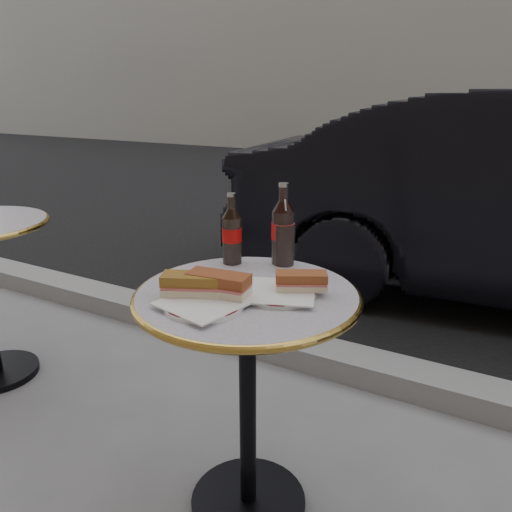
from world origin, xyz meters
The scene contains 12 objects.
ground centered at (0.00, 0.00, 0.00)m, with size 80.00×80.00×0.00m, color slate.
asphalt_road centered at (0.00, 5.00, 0.00)m, with size 40.00×8.00×0.00m, color black.
curb centered at (0.00, 0.90, 0.05)m, with size 40.00×0.20×0.12m, color gray.
bistro_table centered at (0.00, 0.00, 0.37)m, with size 0.62×0.62×0.73m, color #BAB2C4, non-canonical shape.
plate_left centered at (-0.04, -0.14, 0.74)m, with size 0.20×0.20×0.01m, color white.
plate_right centered at (0.09, 0.02, 0.74)m, with size 0.20×0.20×0.01m, color silver.
sandwich_left_a centered at (-0.10, -0.11, 0.77)m, with size 0.16×0.07×0.05m, color brown.
sandwich_left_b centered at (-0.04, -0.08, 0.77)m, with size 0.16×0.08×0.06m, color brown.
sandwich_right centered at (0.14, 0.05, 0.77)m, with size 0.14×0.06×0.05m, color brown.
cola_bottle_left centered at (-0.16, 0.18, 0.84)m, with size 0.06×0.06×0.22m, color black, non-canonical shape.
cola_bottle_right centered at (-0.02, 0.26, 0.86)m, with size 0.07×0.07×0.26m, color black, non-canonical shape.
cola_glass centered at (-0.01, 0.25, 0.80)m, with size 0.07×0.07×0.14m, color black.
Camera 1 is at (0.63, -1.09, 1.25)m, focal length 35.00 mm.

